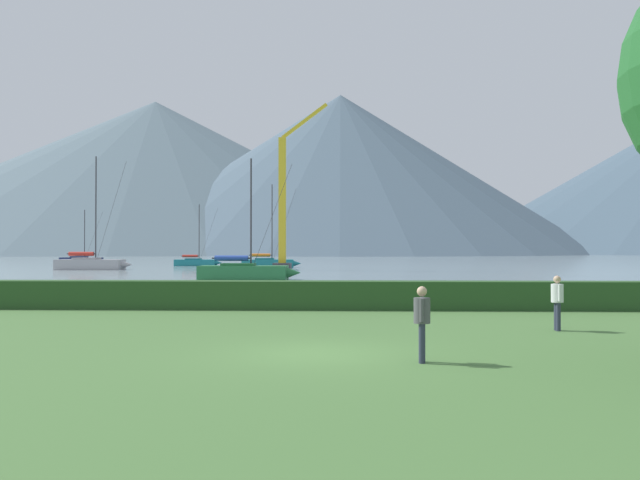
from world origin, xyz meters
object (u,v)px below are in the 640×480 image
at_px(sailboat_slip_7, 245,271).
at_px(sailboat_slip_1, 82,260).
at_px(sailboat_slip_8, 268,263).
at_px(person_seated_viewer, 557,298).
at_px(sailboat_slip_0, 196,262).
at_px(sailboat_slip_6, 91,263).
at_px(person_standing_walker, 422,318).
at_px(dock_crane, 284,212).

bearing_deg(sailboat_slip_7, sailboat_slip_1, 125.58).
xyz_separation_m(sailboat_slip_8, person_seated_viewer, (15.83, -62.25, 0.33)).
bearing_deg(sailboat_slip_0, sailboat_slip_1, 152.35).
bearing_deg(sailboat_slip_8, sailboat_slip_0, 141.41).
height_order(sailboat_slip_6, sailboat_slip_7, sailboat_slip_6).
xyz_separation_m(sailboat_slip_0, person_seated_viewer, (26.72, -69.35, 0.42)).
distance_m(sailboat_slip_1, person_standing_walker, 96.83).
distance_m(sailboat_slip_7, sailboat_slip_8, 31.32).
relative_size(sailboat_slip_8, dock_crane, 0.56).
height_order(sailboat_slip_8, person_seated_viewer, sailboat_slip_8).
distance_m(sailboat_slip_1, person_seated_viewer, 94.20).
height_order(sailboat_slip_1, sailboat_slip_8, sailboat_slip_8).
bearing_deg(sailboat_slip_0, person_seated_viewer, -67.10).
bearing_deg(dock_crane, person_seated_viewer, -76.16).
relative_size(sailboat_slip_0, sailboat_slip_6, 0.66).
distance_m(sailboat_slip_6, sailboat_slip_8, 21.33).
height_order(sailboat_slip_0, person_standing_walker, sailboat_slip_0).
height_order(sailboat_slip_6, dock_crane, dock_crane).
bearing_deg(sailboat_slip_6, dock_crane, 0.15).
bearing_deg(dock_crane, sailboat_slip_0, 129.81).
height_order(sailboat_slip_1, person_standing_walker, sailboat_slip_1).
bearing_deg(sailboat_slip_8, person_standing_walker, -86.16).
bearing_deg(sailboat_slip_6, sailboat_slip_0, 63.22).
bearing_deg(person_standing_walker, sailboat_slip_7, 112.75).
xyz_separation_m(sailboat_slip_6, person_standing_walker, (30.47, -58.85, 0.23)).
xyz_separation_m(sailboat_slip_8, person_standing_walker, (11.10, -67.80, 0.33)).
distance_m(sailboat_slip_7, person_standing_walker, 37.71).
distance_m(sailboat_slip_0, dock_crane, 22.20).
bearing_deg(person_seated_viewer, sailboat_slip_8, 105.33).
relative_size(sailboat_slip_0, sailboat_slip_7, 0.90).
bearing_deg(sailboat_slip_8, dock_crane, -78.77).
relative_size(sailboat_slip_7, dock_crane, 0.51).
bearing_deg(dock_crane, sailboat_slip_8, 106.69).
bearing_deg(person_standing_walker, sailboat_slip_8, 107.64).
xyz_separation_m(sailboat_slip_7, dock_crane, (1.07, 21.97, 5.95)).
height_order(sailboat_slip_1, person_seated_viewer, sailboat_slip_1).
bearing_deg(sailboat_slip_7, person_standing_walker, -73.78).
distance_m(sailboat_slip_0, sailboat_slip_7, 40.39).
xyz_separation_m(sailboat_slip_7, sailboat_slip_8, (-1.72, 31.27, -0.02)).
relative_size(sailboat_slip_7, person_seated_viewer, 5.79).
relative_size(sailboat_slip_0, dock_crane, 0.45).
bearing_deg(sailboat_slip_7, person_seated_viewer, -63.70).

